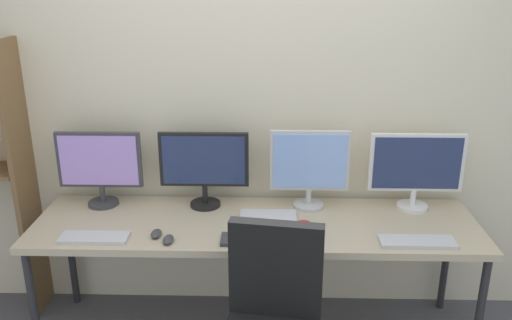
{
  "coord_description": "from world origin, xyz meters",
  "views": [
    {
      "loc": [
        0.07,
        -2.13,
        2.08
      ],
      "look_at": [
        0.0,
        0.65,
        1.09
      ],
      "focal_mm": 37.85,
      "sensor_mm": 36.0,
      "label": 1
    }
  ],
  "objects_px": {
    "keyboard_center": "(255,240)",
    "mouse_left_side": "(156,234)",
    "monitor_center_right": "(310,166)",
    "mouse_right_side": "(168,239)",
    "keyboard_left": "(94,238)",
    "monitor_far_left": "(100,165)",
    "monitor_center_left": "(204,165)",
    "desk": "(256,229)",
    "coffee_mug": "(304,231)",
    "monitor_far_right": "(416,167)",
    "keyboard_right": "(417,242)",
    "laptop_closed": "(268,219)"
  },
  "relations": [
    {
      "from": "monitor_center_right",
      "to": "keyboard_left",
      "type": "xyz_separation_m",
      "value": [
        -1.15,
        -0.44,
        -0.25
      ]
    },
    {
      "from": "monitor_center_right",
      "to": "mouse_right_side",
      "type": "height_order",
      "value": "monitor_center_right"
    },
    {
      "from": "desk",
      "to": "mouse_right_side",
      "type": "xyz_separation_m",
      "value": [
        -0.45,
        -0.25,
        0.06
      ]
    },
    {
      "from": "monitor_center_right",
      "to": "mouse_left_side",
      "type": "height_order",
      "value": "monitor_center_right"
    },
    {
      "from": "coffee_mug",
      "to": "laptop_closed",
      "type": "bearing_deg",
      "value": 133.59
    },
    {
      "from": "monitor_center_left",
      "to": "keyboard_center",
      "type": "bearing_deg",
      "value": -55.22
    },
    {
      "from": "mouse_right_side",
      "to": "monitor_center_right",
      "type": "bearing_deg",
      "value": 31.52
    },
    {
      "from": "desk",
      "to": "laptop_closed",
      "type": "relative_size",
      "value": 7.76
    },
    {
      "from": "monitor_far_left",
      "to": "mouse_left_side",
      "type": "relative_size",
      "value": 5.14
    },
    {
      "from": "mouse_left_side",
      "to": "coffee_mug",
      "type": "height_order",
      "value": "coffee_mug"
    },
    {
      "from": "keyboard_center",
      "to": "keyboard_right",
      "type": "distance_m",
      "value": 0.84
    },
    {
      "from": "desk",
      "to": "monitor_far_right",
      "type": "distance_m",
      "value": 0.99
    },
    {
      "from": "desk",
      "to": "coffee_mug",
      "type": "relative_size",
      "value": 23.43
    },
    {
      "from": "monitor_center_left",
      "to": "keyboard_right",
      "type": "relative_size",
      "value": 1.34
    },
    {
      "from": "desk",
      "to": "monitor_far_left",
      "type": "distance_m",
      "value": 0.99
    },
    {
      "from": "monitor_far_right",
      "to": "keyboard_right",
      "type": "height_order",
      "value": "monitor_far_right"
    },
    {
      "from": "keyboard_left",
      "to": "keyboard_center",
      "type": "relative_size",
      "value": 1.01
    },
    {
      "from": "monitor_center_left",
      "to": "laptop_closed",
      "type": "height_order",
      "value": "monitor_center_left"
    },
    {
      "from": "mouse_left_side",
      "to": "mouse_right_side",
      "type": "bearing_deg",
      "value": -39.78
    },
    {
      "from": "mouse_right_side",
      "to": "laptop_closed",
      "type": "xyz_separation_m",
      "value": [
        0.52,
        0.26,
        -0.0
      ]
    },
    {
      "from": "keyboard_right",
      "to": "monitor_far_left",
      "type": "bearing_deg",
      "value": 165.91
    },
    {
      "from": "mouse_left_side",
      "to": "monitor_center_left",
      "type": "bearing_deg",
      "value": 61.69
    },
    {
      "from": "monitor_center_right",
      "to": "monitor_far_right",
      "type": "relative_size",
      "value": 0.87
    },
    {
      "from": "monitor_center_right",
      "to": "keyboard_left",
      "type": "height_order",
      "value": "monitor_center_right"
    },
    {
      "from": "monitor_center_left",
      "to": "keyboard_right",
      "type": "height_order",
      "value": "monitor_center_left"
    },
    {
      "from": "keyboard_center",
      "to": "mouse_left_side",
      "type": "height_order",
      "value": "mouse_left_side"
    },
    {
      "from": "monitor_center_left",
      "to": "desk",
      "type": "bearing_deg",
      "value": -34.65
    },
    {
      "from": "monitor_far_left",
      "to": "monitor_center_left",
      "type": "height_order",
      "value": "monitor_center_left"
    },
    {
      "from": "monitor_far_left",
      "to": "monitor_far_right",
      "type": "height_order",
      "value": "monitor_far_right"
    },
    {
      "from": "desk",
      "to": "monitor_far_left",
      "type": "height_order",
      "value": "monitor_far_left"
    },
    {
      "from": "monitor_center_right",
      "to": "monitor_far_right",
      "type": "bearing_deg",
      "value": 0.0
    },
    {
      "from": "monitor_far_right",
      "to": "coffee_mug",
      "type": "distance_m",
      "value": 0.8
    },
    {
      "from": "desk",
      "to": "mouse_left_side",
      "type": "height_order",
      "value": "mouse_left_side"
    },
    {
      "from": "monitor_center_right",
      "to": "monitor_far_left",
      "type": "bearing_deg",
      "value": -180.0
    },
    {
      "from": "keyboard_left",
      "to": "desk",
      "type": "bearing_deg",
      "value": 15.31
    },
    {
      "from": "monitor_far_right",
      "to": "mouse_right_side",
      "type": "bearing_deg",
      "value": -161.33
    },
    {
      "from": "monitor_far_right",
      "to": "mouse_left_side",
      "type": "relative_size",
      "value": 5.66
    },
    {
      "from": "monitor_center_left",
      "to": "monitor_far_right",
      "type": "relative_size",
      "value": 0.96
    },
    {
      "from": "mouse_right_side",
      "to": "coffee_mug",
      "type": "xyz_separation_m",
      "value": [
        0.7,
        0.06,
        0.03
      ]
    },
    {
      "from": "keyboard_left",
      "to": "mouse_left_side",
      "type": "height_order",
      "value": "mouse_left_side"
    },
    {
      "from": "monitor_center_left",
      "to": "monitor_center_right",
      "type": "relative_size",
      "value": 1.11
    },
    {
      "from": "keyboard_center",
      "to": "mouse_left_side",
      "type": "relative_size",
      "value": 3.66
    },
    {
      "from": "desk",
      "to": "coffee_mug",
      "type": "height_order",
      "value": "coffee_mug"
    },
    {
      "from": "mouse_right_side",
      "to": "laptop_closed",
      "type": "distance_m",
      "value": 0.58
    },
    {
      "from": "coffee_mug",
      "to": "monitor_far_right",
      "type": "bearing_deg",
      "value": 31.19
    },
    {
      "from": "monitor_center_left",
      "to": "laptop_closed",
      "type": "relative_size",
      "value": 1.63
    },
    {
      "from": "keyboard_left",
      "to": "mouse_right_side",
      "type": "bearing_deg",
      "value": -2.91
    },
    {
      "from": "desk",
      "to": "keyboard_right",
      "type": "bearing_deg",
      "value": -15.31
    },
    {
      "from": "desk",
      "to": "mouse_left_side",
      "type": "xyz_separation_m",
      "value": [
        -0.52,
        -0.19,
        0.06
      ]
    },
    {
      "from": "monitor_far_left",
      "to": "laptop_closed",
      "type": "bearing_deg",
      "value": -11.56
    }
  ]
}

